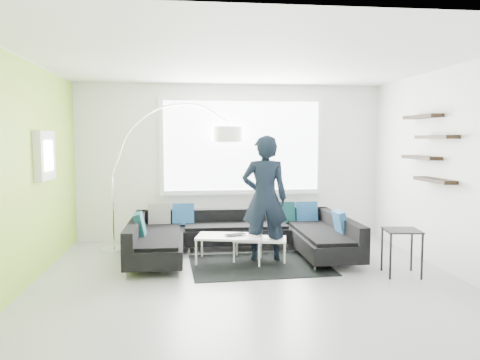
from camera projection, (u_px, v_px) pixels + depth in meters
name	position (u px, v px, depth m)	size (l,w,h in m)	color
ground	(249.00, 278.00, 6.13)	(5.50, 5.50, 0.00)	gray
room_shell	(250.00, 140.00, 6.18)	(5.54, 5.04, 2.82)	white
sectional_sofa	(240.00, 237.00, 7.20)	(3.34, 2.07, 0.72)	black
rug	(259.00, 265.00, 6.76)	(1.97, 1.43, 0.01)	black
coffee_table	(245.00, 248.00, 6.97)	(1.23, 0.71, 0.40)	white
arc_lamp	(112.00, 177.00, 7.53)	(2.28, 0.89, 2.43)	white
side_table	(401.00, 252.00, 6.25)	(0.45, 0.45, 0.62)	black
person	(265.00, 198.00, 7.00)	(0.72, 0.51, 1.88)	black
laptop	(237.00, 235.00, 6.85)	(0.37, 0.30, 0.03)	black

